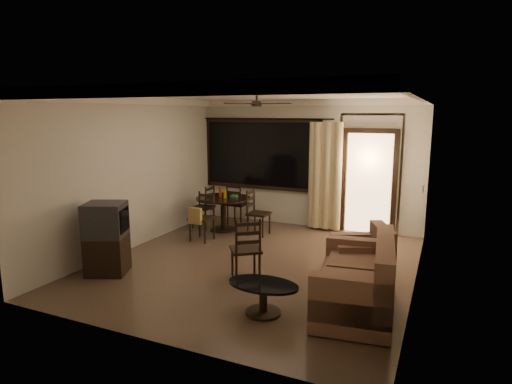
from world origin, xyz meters
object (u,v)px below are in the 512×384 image
at_px(tv_cabinet, 107,238).
at_px(armchair, 364,259).
at_px(dining_chair_east, 258,221).
at_px(sofa, 360,283).
at_px(dining_chair_west, 204,215).
at_px(coffee_table, 263,293).
at_px(dining_chair_north, 237,211).
at_px(side_chair, 246,261).
at_px(dining_chair_south, 202,225).
at_px(dining_table, 223,204).

relative_size(tv_cabinet, armchair, 1.06).
distance_m(dining_chair_east, armchair, 2.94).
distance_m(tv_cabinet, sofa, 3.90).
distance_m(dining_chair_west, sofa, 4.77).
distance_m(dining_chair_west, dining_chair_east, 1.35).
relative_size(dining_chair_west, coffee_table, 1.03).
height_order(dining_chair_north, sofa, dining_chair_north).
bearing_deg(side_chair, dining_chair_west, -84.33).
distance_m(dining_chair_south, tv_cabinet, 2.19).
height_order(armchair, side_chair, side_chair).
bearing_deg(dining_chair_west, side_chair, 44.15).
bearing_deg(dining_chair_north, coffee_table, 122.26).
xyz_separation_m(dining_chair_west, dining_chair_north, (0.53, 0.61, 0.00)).
xyz_separation_m(dining_table, dining_chair_west, (-0.51, 0.02, -0.29)).
xyz_separation_m(dining_table, dining_chair_east, (0.83, -0.03, -0.29)).
relative_size(dining_table, sofa, 0.63).
relative_size(dining_chair_east, armchair, 0.89).
relative_size(dining_chair_west, tv_cabinet, 0.84).
relative_size(dining_table, side_chair, 1.17).
xyz_separation_m(armchair, coffee_table, (-0.95, -1.65, -0.07)).
bearing_deg(dining_chair_east, dining_table, 89.92).
bearing_deg(dining_chair_south, dining_chair_north, 89.84).
xyz_separation_m(dining_chair_west, armchair, (3.81, -1.66, 0.06)).
height_order(dining_chair_north, tv_cabinet, tv_cabinet).
relative_size(dining_table, dining_chair_east, 1.22).
bearing_deg(dining_table, sofa, -37.99).
xyz_separation_m(dining_chair_west, side_chair, (2.16, -2.36, 0.01)).
distance_m(dining_chair_north, side_chair, 3.39).
height_order(dining_chair_north, side_chair, side_chair).
distance_m(dining_table, sofa, 4.35).
distance_m(dining_chair_south, armchair, 3.41).
distance_m(dining_table, dining_chair_north, 0.70).
relative_size(dining_chair_north, side_chair, 0.96).
bearing_deg(sofa, dining_chair_east, 126.87).
height_order(coffee_table, side_chair, side_chair).
xyz_separation_m(dining_chair_south, tv_cabinet, (-0.43, -2.13, 0.27)).
bearing_deg(tv_cabinet, sofa, -19.00).
xyz_separation_m(dining_table, tv_cabinet, (-0.46, -2.99, 0.00)).
bearing_deg(tv_cabinet, dining_chair_west, 67.35).
relative_size(sofa, side_chair, 1.86).
height_order(dining_chair_east, coffee_table, dining_chair_east).
distance_m(dining_chair_west, coffee_table, 4.37).
bearing_deg(dining_chair_north, dining_chair_south, 89.84).
bearing_deg(dining_chair_south, side_chair, -39.79).
bearing_deg(dining_chair_south, tv_cabinet, -99.85).
xyz_separation_m(tv_cabinet, sofa, (3.88, 0.32, -0.20)).
relative_size(dining_table, dining_chair_north, 1.22).
distance_m(dining_table, tv_cabinet, 3.03).
height_order(dining_table, armchair, dining_table).
relative_size(tv_cabinet, sofa, 0.62).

